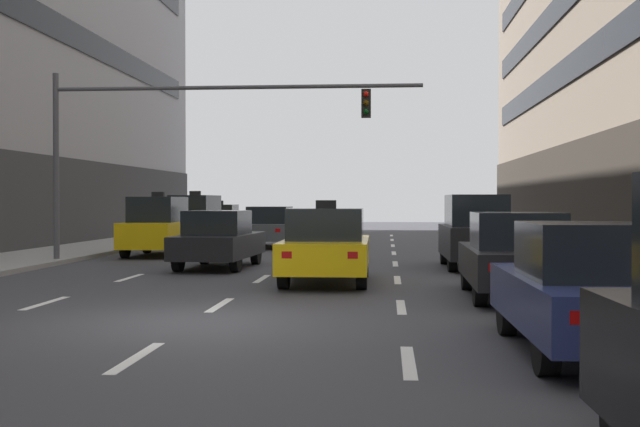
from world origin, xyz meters
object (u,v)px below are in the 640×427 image
(car_parked_3, at_px, (476,232))
(car_parked_1, at_px, (590,289))
(taxi_driving_2, at_px, (158,226))
(car_driving_3, at_px, (271,227))
(traffic_signal_0, at_px, (177,125))
(car_driving_6, at_px, (219,240))
(taxi_driving_5, at_px, (219,223))
(car_parked_2, at_px, (516,256))
(taxi_driving_4, at_px, (195,221))
(taxi_driving_0, at_px, (326,246))

(car_parked_3, bearing_deg, car_parked_1, -90.00)
(car_parked_3, bearing_deg, taxi_driving_2, 157.59)
(car_driving_3, xyz_separation_m, traffic_signal_0, (-1.54, -9.05, 3.37))
(car_driving_6, bearing_deg, taxi_driving_5, 101.83)
(taxi_driving_5, xyz_separation_m, traffic_signal_0, (1.82, -14.74, 3.35))
(car_parked_1, xyz_separation_m, car_parked_2, (-0.00, 5.84, 0.02))
(taxi_driving_4, distance_m, car_driving_6, 11.15)
(car_driving_3, bearing_deg, car_parked_2, -66.60)
(car_parked_2, bearing_deg, car_driving_3, 113.40)
(traffic_signal_0, bearing_deg, taxi_driving_5, 97.03)
(taxi_driving_2, relative_size, traffic_signal_0, 0.38)
(car_driving_6, relative_size, traffic_signal_0, 0.40)
(car_parked_1, height_order, car_parked_3, car_parked_3)
(taxi_driving_4, distance_m, traffic_signal_0, 9.99)
(car_parked_2, bearing_deg, car_driving_6, 138.16)
(taxi_driving_2, relative_size, taxi_driving_5, 0.92)
(taxi_driving_0, height_order, car_driving_3, taxi_driving_0)
(car_parked_1, height_order, car_parked_2, car_parked_2)
(taxi_driving_2, height_order, taxi_driving_4, taxi_driving_4)
(taxi_driving_4, bearing_deg, traffic_signal_0, -79.73)
(taxi_driving_5, bearing_deg, traffic_signal_0, -82.97)
(taxi_driving_2, bearing_deg, traffic_signal_0, -65.75)
(taxi_driving_0, height_order, car_driving_6, taxi_driving_0)
(taxi_driving_0, distance_m, car_parked_3, 6.01)
(taxi_driving_0, bearing_deg, car_driving_3, 103.33)
(taxi_driving_2, relative_size, car_parked_2, 0.94)
(taxi_driving_5, bearing_deg, taxi_driving_4, -88.67)
(car_parked_1, bearing_deg, car_parked_2, 90.01)
(car_parked_1, bearing_deg, taxi_driving_0, 114.92)
(car_parked_1, bearing_deg, car_driving_6, 120.57)
(taxi_driving_5, distance_m, car_parked_2, 25.01)
(taxi_driving_0, relative_size, car_driving_6, 1.05)
(car_driving_6, bearing_deg, taxi_driving_2, 122.71)
(traffic_signal_0, bearing_deg, car_parked_3, -4.49)
(car_driving_3, height_order, car_parked_2, car_parked_2)
(car_driving_3, bearing_deg, traffic_signal_0, -99.66)
(car_driving_3, xyz_separation_m, car_parked_2, (7.32, -16.93, 0.01))
(taxi_driving_2, relative_size, car_driving_3, 0.94)
(taxi_driving_5, relative_size, car_parked_1, 1.05)
(taxi_driving_5, xyz_separation_m, car_driving_6, (3.37, -16.07, -0.05))
(taxi_driving_0, xyz_separation_m, taxi_driving_4, (-6.62, 14.57, 0.21))
(car_driving_3, distance_m, car_parked_1, 23.91)
(car_driving_6, relative_size, car_parked_1, 1.01)
(car_driving_6, distance_m, car_parked_3, 7.35)
(taxi_driving_4, bearing_deg, car_parked_2, -58.48)
(taxi_driving_0, bearing_deg, car_parked_3, 49.03)
(car_driving_3, relative_size, taxi_driving_5, 0.97)
(car_parked_2, bearing_deg, car_parked_1, -89.99)
(taxi_driving_2, distance_m, car_driving_3, 6.28)
(taxi_driving_0, height_order, car_parked_3, car_parked_3)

